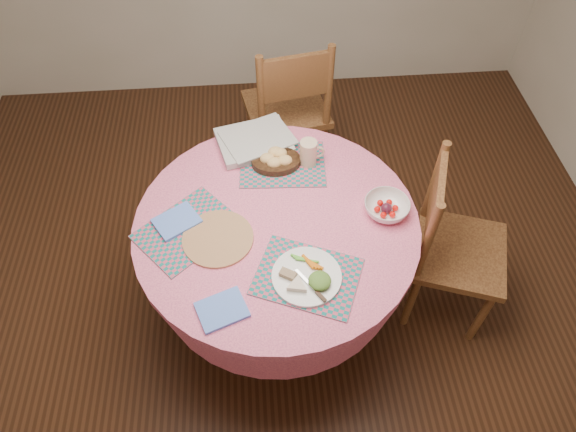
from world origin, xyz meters
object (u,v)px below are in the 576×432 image
chair_back (288,109)px  fruit_bowl (386,208)px  wicker_trivet (218,238)px  bread_bowl (276,159)px  latte_mug (309,153)px  dinner_plate (309,276)px  chair_right (451,244)px  dining_table (277,247)px

chair_back → fruit_bowl: size_ratio=4.11×
wicker_trivet → fruit_bowl: (0.73, 0.09, 0.02)m
bread_bowl → latte_mug: (0.15, -0.00, 0.03)m
dinner_plate → fruit_bowl: bearing=40.1°
chair_right → chair_back: bearing=53.3°
dining_table → latte_mug: 0.46m
chair_right → fruit_bowl: size_ratio=3.92×
fruit_bowl → dinner_plate: bearing=-139.9°
chair_right → chair_back: size_ratio=0.95×
latte_mug → dinner_plate: bearing=-96.1°
chair_back → chair_right: bearing=113.3°
latte_mug → wicker_trivet: bearing=-135.8°
chair_back → bread_bowl: chair_back is taller
chair_back → bread_bowl: bearing=70.0°
dinner_plate → latte_mug: bearing=83.9°
bread_bowl → dinner_plate: bearing=-82.5°
dining_table → chair_back: (0.14, 1.02, -0.03)m
bread_bowl → fruit_bowl: (0.46, -0.33, -0.01)m
dinner_plate → fruit_bowl: 0.49m
bread_bowl → chair_back: bearing=80.4°
wicker_trivet → bread_bowl: (0.27, 0.42, 0.03)m
chair_right → wicker_trivet: size_ratio=3.20×
dining_table → wicker_trivet: size_ratio=4.13×
wicker_trivet → bread_bowl: size_ratio=1.30×
chair_right → fruit_bowl: bearing=105.7°
dining_table → bread_bowl: bread_bowl is taller
bread_bowl → wicker_trivet: bearing=-123.2°
chair_right → chair_back: 1.24m
dinner_plate → bread_bowl: (-0.08, 0.64, 0.02)m
dining_table → chair_back: bearing=82.4°
chair_right → dinner_plate: size_ratio=3.45×
latte_mug → bread_bowl: bearing=178.7°
chair_right → dinner_plate: bearing=131.6°
chair_back → bread_bowl: 0.74m
chair_right → latte_mug: bearing=81.4°
dinner_plate → fruit_bowl: fruit_bowl is taller
dinner_plate → fruit_bowl: (0.37, 0.31, 0.01)m
dinner_plate → bread_bowl: bearing=97.5°
dinner_plate → bread_bowl: bread_bowl is taller
bread_bowl → latte_mug: bearing=-1.3°
dining_table → fruit_bowl: (0.48, 0.01, 0.22)m
chair_right → dinner_plate: chair_right is taller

